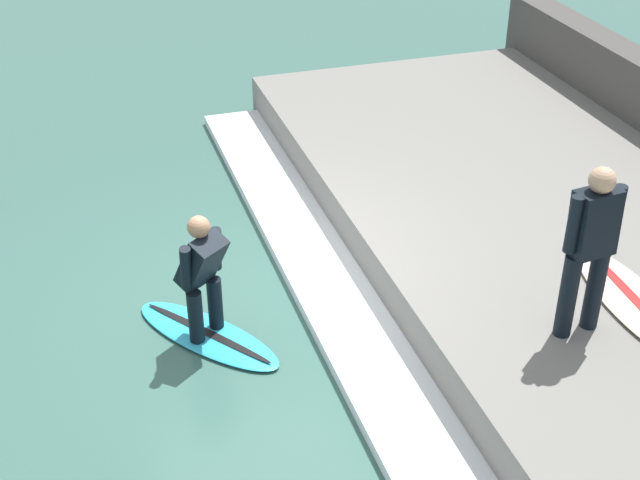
% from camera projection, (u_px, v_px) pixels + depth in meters
% --- Properties ---
extents(ground_plane, '(28.00, 28.00, 0.00)m').
position_uv_depth(ground_plane, '(260.00, 307.00, 9.31)').
color(ground_plane, '#386056').
extents(concrete_ledge, '(4.40, 10.10, 0.55)m').
position_uv_depth(concrete_ledge, '(550.00, 234.00, 10.04)').
color(concrete_ledge, slate).
rests_on(concrete_ledge, ground_plane).
extents(wave_foam_crest, '(0.81, 9.59, 0.12)m').
position_uv_depth(wave_foam_crest, '(331.00, 289.00, 9.48)').
color(wave_foam_crest, white).
rests_on(wave_foam_crest, ground_plane).
extents(surfboard_riding, '(1.49, 1.76, 0.07)m').
position_uv_depth(surfboard_riding, '(208.00, 335.00, 8.85)').
color(surfboard_riding, '#2DADD1').
rests_on(surfboard_riding, ground_plane).
extents(surfer_riding, '(0.56, 0.57, 1.33)m').
position_uv_depth(surfer_riding, '(202.00, 271.00, 8.45)').
color(surfer_riding, black).
rests_on(surfer_riding, surfboard_riding).
extents(surfer_waiting_near, '(0.55, 0.29, 1.64)m').
position_uv_depth(surfer_waiting_near, '(591.00, 243.00, 7.59)').
color(surfer_waiting_near, black).
rests_on(surfer_waiting_near, concrete_ledge).
extents(surfboard_waiting_near, '(0.72, 1.99, 0.07)m').
position_uv_depth(surfboard_waiting_near, '(634.00, 301.00, 8.40)').
color(surfboard_waiting_near, beige).
rests_on(surfboard_waiting_near, concrete_ledge).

